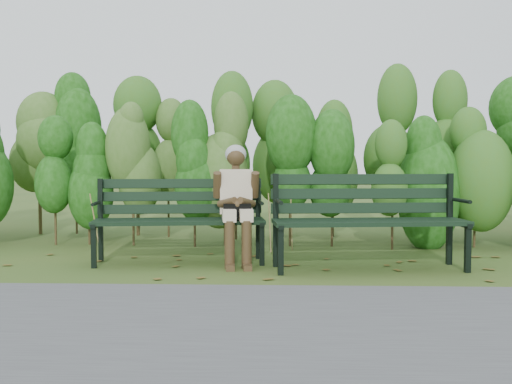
{
  "coord_description": "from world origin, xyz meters",
  "views": [
    {
      "loc": [
        0.24,
        -6.02,
        1.08
      ],
      "look_at": [
        0.0,
        0.35,
        0.75
      ],
      "focal_mm": 42.0,
      "sensor_mm": 36.0,
      "label": 1
    }
  ],
  "objects": [
    {
      "name": "leaf_litter",
      "position": [
        0.37,
        -0.31,
        0.0
      ],
      "size": [
        5.96,
        2.13,
        0.01
      ],
      "color": "brown",
      "rests_on": "ground"
    },
    {
      "name": "ground",
      "position": [
        0.0,
        0.0,
        0.0
      ],
      "size": [
        80.0,
        80.0,
        0.0
      ],
      "primitive_type": "plane",
      "color": "#34531E"
    },
    {
      "name": "seated_woman",
      "position": [
        -0.2,
        0.21,
        0.71
      ],
      "size": [
        0.5,
        0.74,
        1.25
      ],
      "color": "beige",
      "rests_on": "ground"
    },
    {
      "name": "bench_left",
      "position": [
        -0.81,
        0.32,
        0.53
      ],
      "size": [
        1.84,
        0.8,
        0.89
      ],
      "color": "black",
      "rests_on": "ground"
    },
    {
      "name": "bench_right",
      "position": [
        1.13,
        0.03,
        0.56
      ],
      "size": [
        1.96,
        0.83,
        0.95
      ],
      "color": "black",
      "rests_on": "ground"
    },
    {
      "name": "hedge_band",
      "position": [
        0.0,
        1.86,
        1.26
      ],
      "size": [
        11.04,
        1.67,
        2.42
      ],
      "color": "#47381E",
      "rests_on": "ground"
    },
    {
      "name": "footpath",
      "position": [
        0.0,
        -2.2,
        0.01
      ],
      "size": [
        60.0,
        2.5,
        0.01
      ],
      "primitive_type": "cube",
      "color": "#474749",
      "rests_on": "ground"
    }
  ]
}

